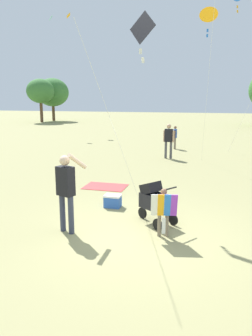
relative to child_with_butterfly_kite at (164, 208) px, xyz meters
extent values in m
plane|color=#938E5B|center=(-0.58, -0.10, -0.66)|extent=(120.00, 120.00, 0.00)
cylinder|color=brown|center=(-19.38, 29.59, 0.53)|extent=(0.36, 0.36, 2.37)
ellipsoid|color=#387033|center=(-19.38, 29.59, 3.06)|extent=(3.37, 3.03, 2.86)
cylinder|color=brown|center=(-19.12, 32.18, 0.32)|extent=(0.36, 0.36, 1.94)
ellipsoid|color=#387033|center=(-19.12, 32.18, 2.94)|extent=(4.13, 3.71, 3.51)
cylinder|color=#7F705B|center=(0.07, 0.05, -0.39)|extent=(0.08, 0.08, 0.53)
cylinder|color=#7F705B|center=(-0.09, 0.01, -0.39)|extent=(0.08, 0.08, 0.53)
cube|color=purple|center=(-0.01, 0.03, 0.08)|extent=(0.26, 0.19, 0.40)
cylinder|color=brown|center=(0.14, 0.06, 0.05)|extent=(0.06, 0.06, 0.36)
cylinder|color=brown|center=(-0.15, 0.00, 0.05)|extent=(0.06, 0.06, 0.36)
sphere|color=brown|center=(-0.01, 0.03, 0.36)|extent=(0.14, 0.14, 0.14)
cube|color=purple|center=(0.23, -0.10, 0.11)|extent=(0.17, 0.21, 0.52)
cube|color=blue|center=(0.10, -0.13, 0.11)|extent=(0.17, 0.21, 0.52)
cube|color=#F4A319|center=(-0.04, -0.16, 0.11)|extent=(0.17, 0.21, 0.52)
cube|color=white|center=(-0.17, -0.19, 0.11)|extent=(0.17, 0.21, 0.52)
cube|color=white|center=(0.04, -0.17, -0.34)|extent=(0.08, 0.03, 0.36)
cylinder|color=#33384C|center=(-2.26, -0.26, -0.22)|extent=(0.13, 0.13, 0.87)
cylinder|color=#33384C|center=(-2.00, -0.36, -0.22)|extent=(0.13, 0.13, 0.87)
cube|color=black|center=(-2.13, -0.31, 0.54)|extent=(0.44, 0.36, 0.65)
cylinder|color=beige|center=(-2.35, -0.22, 0.49)|extent=(0.09, 0.09, 0.58)
cylinder|color=beige|center=(-1.86, -0.26, 0.98)|extent=(0.28, 0.52, 0.41)
sphere|color=beige|center=(-2.13, -0.31, 1.00)|extent=(0.22, 0.22, 0.22)
cylinder|color=black|center=(-0.67, 0.98, -0.52)|extent=(0.25, 0.20, 0.28)
cylinder|color=black|center=(-0.17, 0.30, -0.52)|extent=(0.25, 0.20, 0.28)
cylinder|color=black|center=(0.13, 0.73, -0.52)|extent=(0.25, 0.20, 0.28)
cube|color=black|center=(-0.33, 0.73, -0.10)|extent=(0.78, 0.73, 0.36)
cube|color=black|center=(-0.43, 0.81, 0.20)|extent=(0.58, 0.58, 0.35)
cylinder|color=black|center=(0.04, 0.47, 0.30)|extent=(0.31, 0.41, 0.04)
cube|color=black|center=(-0.96, 2.10, 4.09)|extent=(0.81, 0.56, 0.90)
cube|color=white|center=(-1.01, 2.08, 3.50)|extent=(0.08, 0.04, 0.14)
cube|color=white|center=(-0.94, 2.08, 3.28)|extent=(0.09, 0.06, 0.14)
cylinder|color=silver|center=(-1.42, 0.97, 1.62)|extent=(0.92, 2.27, 4.56)
cone|color=#F4A319|center=(0.44, 9.31, 5.91)|extent=(0.88, 0.75, 0.53)
cube|color=blue|center=(0.43, 9.35, 5.25)|extent=(0.08, 0.04, 0.14)
cube|color=blue|center=(0.42, 9.33, 5.03)|extent=(0.08, 0.05, 0.14)
cylinder|color=silver|center=(0.59, 7.77, 2.52)|extent=(0.30, 3.09, 6.35)
cube|color=#F4A319|center=(1.75, 12.21, 6.83)|extent=(0.09, 0.07, 0.14)
cube|color=#F4A319|center=(1.77, 12.20, 6.61)|extent=(0.09, 0.08, 0.14)
cube|color=green|center=(-12.08, 18.83, 8.50)|extent=(0.41, 0.37, 0.39)
cube|color=#F4A319|center=(-11.60, 21.14, 9.15)|extent=(0.35, 0.54, 0.46)
cylinder|color=#4C4C51|center=(-1.06, 9.41, -0.24)|extent=(0.12, 0.12, 0.84)
cylinder|color=#4C4C51|center=(-1.32, 9.45, -0.24)|extent=(0.12, 0.12, 0.84)
cube|color=black|center=(-1.19, 9.43, 0.50)|extent=(0.40, 0.28, 0.63)
cylinder|color=tan|center=(-0.97, 9.39, 0.46)|extent=(0.09, 0.09, 0.56)
cylinder|color=tan|center=(-1.42, 9.46, 0.46)|extent=(0.09, 0.09, 0.56)
sphere|color=tan|center=(-1.19, 9.43, 0.95)|extent=(0.22, 0.22, 0.22)
cylinder|color=#7F705B|center=(-1.25, 12.53, -0.32)|extent=(0.10, 0.10, 0.66)
cylinder|color=#7F705B|center=(-1.24, 12.73, -0.32)|extent=(0.10, 0.10, 0.66)
cube|color=#284CA8|center=(-1.24, 12.63, 0.25)|extent=(0.18, 0.29, 0.50)
cylinder|color=brown|center=(-1.25, 12.45, 0.22)|extent=(0.07, 0.07, 0.44)
cylinder|color=brown|center=(-1.24, 12.81, 0.22)|extent=(0.07, 0.07, 0.44)
sphere|color=brown|center=(-1.24, 12.63, 0.61)|extent=(0.17, 0.17, 0.17)
cube|color=#CC3D3D|center=(-2.52, 3.55, -0.65)|extent=(1.41, 0.98, 0.02)
cube|color=#2D5BB7|center=(-1.65, 1.61, -0.51)|extent=(0.44, 0.32, 0.30)
cube|color=white|center=(-1.65, 1.61, -0.33)|extent=(0.45, 0.33, 0.05)
camera|label=1|loc=(0.97, -6.72, 2.33)|focal=35.21mm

